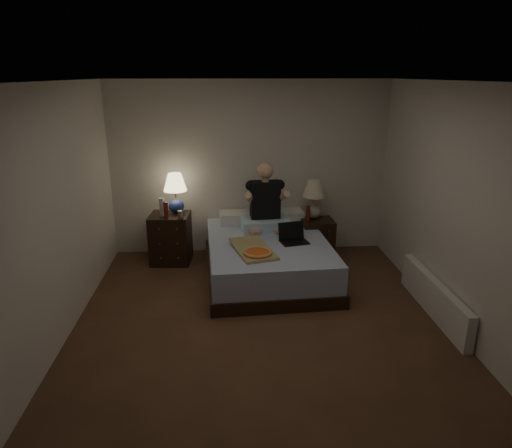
{
  "coord_description": "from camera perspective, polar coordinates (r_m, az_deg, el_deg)",
  "views": [
    {
      "loc": [
        -0.35,
        -4.28,
        2.57
      ],
      "look_at": [
        0.0,
        0.9,
        0.85
      ],
      "focal_mm": 32.0,
      "sensor_mm": 36.0,
      "label": 1
    }
  ],
  "objects": [
    {
      "name": "bed",
      "position": [
        6.03,
        1.46,
        -4.24
      ],
      "size": [
        1.63,
        2.11,
        0.51
      ],
      "primitive_type": "cube",
      "rotation": [
        0.0,
        0.0,
        0.06
      ],
      "color": "#506BA1",
      "rests_on": "floor"
    },
    {
      "name": "water_bottle",
      "position": [
        6.38,
        -11.7,
        2.08
      ],
      "size": [
        0.07,
        0.07,
        0.25
      ],
      "primitive_type": "cylinder",
      "color": "silver",
      "rests_on": "nightstand_left"
    },
    {
      "name": "wall_front",
      "position": [
        2.44,
        5.21,
        -14.4
      ],
      "size": [
        4.0,
        0.0,
        2.5
      ],
      "primitive_type": "cube",
      "rotation": [
        -1.57,
        0.0,
        0.0
      ],
      "color": "silver",
      "rests_on": "ground"
    },
    {
      "name": "beer_bottle_right",
      "position": [
        6.43,
        6.52,
        1.29
      ],
      "size": [
        0.06,
        0.06,
        0.23
      ],
      "primitive_type": "cylinder",
      "color": "#5D1B0D",
      "rests_on": "nightstand_right"
    },
    {
      "name": "wall_right",
      "position": [
        5.06,
        24.01,
        1.59
      ],
      "size": [
        0.0,
        4.5,
        2.5
      ],
      "primitive_type": "cube",
      "rotation": [
        1.57,
        0.0,
        -1.57
      ],
      "color": "silver",
      "rests_on": "ground"
    },
    {
      "name": "pizza_box",
      "position": [
        5.39,
        0.22,
        -3.69
      ],
      "size": [
        0.58,
        0.84,
        0.08
      ],
      "primitive_type": null,
      "rotation": [
        0.0,
        0.0,
        0.26
      ],
      "color": "tan",
      "rests_on": "bed"
    },
    {
      "name": "nightstand_left",
      "position": [
        6.56,
        -10.61,
        -1.77
      ],
      "size": [
        0.58,
        0.53,
        0.7
      ],
      "primitive_type": "cube",
      "rotation": [
        0.0,
        0.0,
        -0.08
      ],
      "color": "black",
      "rests_on": "floor"
    },
    {
      "name": "laptop",
      "position": [
        5.82,
        4.82,
        -1.24
      ],
      "size": [
        0.39,
        0.35,
        0.24
      ],
      "primitive_type": null,
      "rotation": [
        0.0,
        0.0,
        0.22
      ],
      "color": "black",
      "rests_on": "bed"
    },
    {
      "name": "beer_bottle_left",
      "position": [
        6.25,
        -11.21,
        1.69
      ],
      "size": [
        0.06,
        0.06,
        0.23
      ],
      "primitive_type": "cylinder",
      "color": "#5F1A0D",
      "rests_on": "nightstand_left"
    },
    {
      "name": "lamp_right",
      "position": [
        6.55,
        7.22,
        3.08
      ],
      "size": [
        0.33,
        0.33,
        0.56
      ],
      "primitive_type": null,
      "rotation": [
        0.0,
        0.0,
        0.03
      ],
      "color": "#9B9B93",
      "rests_on": "nightstand_right"
    },
    {
      "name": "soda_can",
      "position": [
        6.26,
        -9.46,
        1.2
      ],
      "size": [
        0.07,
        0.07,
        0.1
      ],
      "primitive_type": "cylinder",
      "color": "#A1A19C",
      "rests_on": "nightstand_left"
    },
    {
      "name": "wall_back",
      "position": [
        6.67,
        -0.8,
        6.92
      ],
      "size": [
        4.0,
        0.0,
        2.5
      ],
      "primitive_type": "cube",
      "rotation": [
        1.57,
        0.0,
        0.0
      ],
      "color": "silver",
      "rests_on": "ground"
    },
    {
      "name": "floor",
      "position": [
        5.0,
        0.72,
        -12.58
      ],
      "size": [
        4.0,
        4.5,
        0.0
      ],
      "primitive_type": "cube",
      "color": "brown",
      "rests_on": "ground"
    },
    {
      "name": "ceiling",
      "position": [
        4.29,
        0.86,
        17.42
      ],
      "size": [
        4.0,
        4.5,
        0.0
      ],
      "primitive_type": "cube",
      "rotation": [
        3.14,
        0.0,
        0.0
      ],
      "color": "white",
      "rests_on": "ground"
    },
    {
      "name": "lamp_left",
      "position": [
        6.45,
        -10.03,
        3.8
      ],
      "size": [
        0.39,
        0.39,
        0.56
      ],
      "primitive_type": null,
      "rotation": [
        0.0,
        0.0,
        0.26
      ],
      "color": "navy",
      "rests_on": "nightstand_left"
    },
    {
      "name": "wall_left",
      "position": [
        4.77,
        -23.93,
        0.66
      ],
      "size": [
        0.0,
        4.5,
        2.5
      ],
      "primitive_type": "cube",
      "rotation": [
        1.57,
        0.0,
        1.57
      ],
      "color": "silver",
      "rests_on": "ground"
    },
    {
      "name": "person",
      "position": [
        6.19,
        1.22,
        3.38
      ],
      "size": [
        0.69,
        0.56,
        0.93
      ],
      "primitive_type": null,
      "rotation": [
        0.0,
        0.0,
        0.07
      ],
      "color": "black",
      "rests_on": "bed"
    },
    {
      "name": "radiator",
      "position": [
        5.49,
        21.35,
        -8.57
      ],
      "size": [
        0.1,
        1.6,
        0.4
      ],
      "primitive_type": "cube",
      "color": "silver",
      "rests_on": "floor"
    },
    {
      "name": "nightstand_right",
      "position": [
        6.65,
        7.61,
        -1.88
      ],
      "size": [
        0.47,
        0.42,
        0.58
      ],
      "primitive_type": "cube",
      "rotation": [
        0.0,
        0.0,
        0.05
      ],
      "color": "black",
      "rests_on": "floor"
    }
  ]
}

